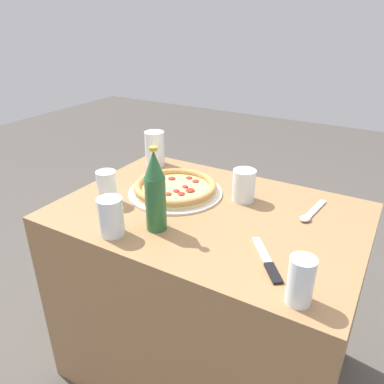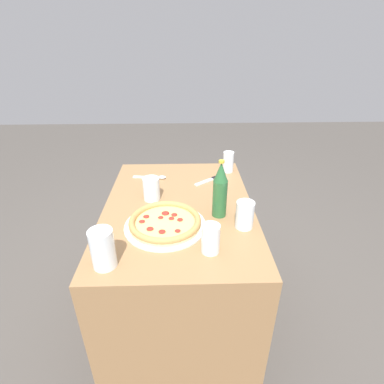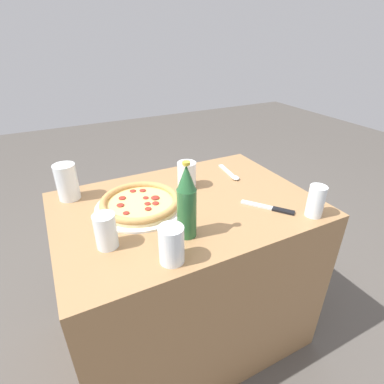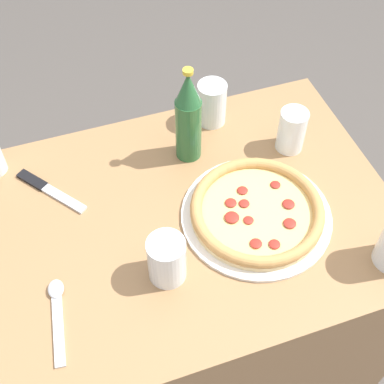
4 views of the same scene
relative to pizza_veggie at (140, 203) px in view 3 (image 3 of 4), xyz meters
name	(u,v)px [view 3 (image 3 of 4)]	position (x,y,z in m)	size (l,w,h in m)	color
ground_plane	(187,327)	(0.17, -0.05, -0.74)	(8.00, 8.00, 0.00)	#4C4742
table	(187,274)	(0.17, -0.05, -0.38)	(0.99, 0.69, 0.72)	#997047
pizza_veggie	(140,203)	(0.00, 0.00, 0.00)	(0.34, 0.34, 0.04)	silver
glass_red_wine	(187,176)	(0.23, 0.07, 0.03)	(0.08, 0.08, 0.11)	white
glass_mango_juice	(316,202)	(0.54, -0.33, 0.04)	(0.06, 0.06, 0.12)	white
glass_cola	(171,246)	(-0.01, -0.33, 0.03)	(0.07, 0.07, 0.12)	white
glass_water	(106,232)	(-0.16, -0.17, 0.03)	(0.07, 0.07, 0.11)	white
glass_orange_juice	(67,183)	(-0.23, 0.20, 0.05)	(0.08, 0.08, 0.14)	white
beer_bottle	(187,202)	(0.08, -0.23, 0.10)	(0.06, 0.06, 0.26)	#286033
knife	(270,208)	(0.43, -0.23, -0.02)	(0.14, 0.17, 0.01)	black
spoon	(231,175)	(0.46, 0.08, -0.01)	(0.05, 0.19, 0.02)	silver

